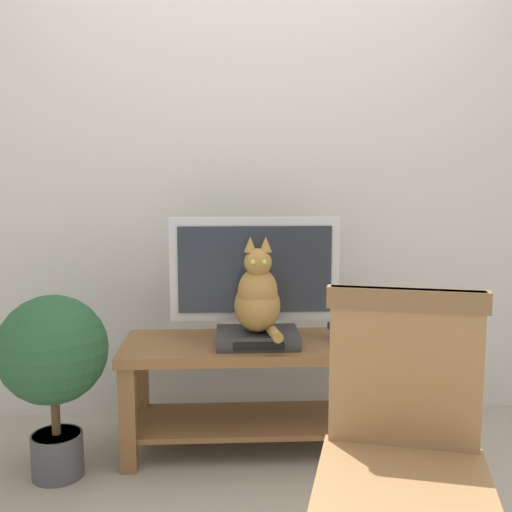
{
  "coord_description": "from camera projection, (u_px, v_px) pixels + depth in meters",
  "views": [
    {
      "loc": [
        -0.15,
        -2.04,
        1.25
      ],
      "look_at": [
        -0.02,
        0.52,
        0.9
      ],
      "focal_mm": 41.76,
      "sensor_mm": 36.0,
      "label": 1
    }
  ],
  "objects": [
    {
      "name": "back_wall",
      "position": [
        254.0,
        147.0,
        3.07
      ],
      "size": [
        7.0,
        0.12,
        2.8
      ],
      "primitive_type": "cube",
      "color": "beige",
      "rests_on": "ground"
    },
    {
      "name": "tv",
      "position": [
        255.0,
        275.0,
        2.71
      ],
      "size": [
        0.77,
        0.2,
        0.56
      ],
      "color": "#B7B7BC",
      "rests_on": "tv_stand"
    },
    {
      "name": "wooden_chair",
      "position": [
        403.0,
        443.0,
        1.56
      ],
      "size": [
        0.53,
        0.53,
        0.95
      ],
      "color": "olive",
      "rests_on": "ground"
    },
    {
      "name": "media_box",
      "position": [
        257.0,
        338.0,
        2.64
      ],
      "size": [
        0.36,
        0.26,
        0.06
      ],
      "color": "#2D2D30",
      "rests_on": "tv_stand"
    },
    {
      "name": "cat",
      "position": [
        258.0,
        297.0,
        2.6
      ],
      "size": [
        0.2,
        0.35,
        0.42
      ],
      "color": "olive",
      "rests_on": "media_box"
    },
    {
      "name": "tv_stand",
      "position": [
        255.0,
        375.0,
        2.71
      ],
      "size": [
        1.2,
        0.48,
        0.51
      ],
      "color": "brown",
      "rests_on": "ground"
    },
    {
      "name": "book_stack",
      "position": [
        352.0,
        333.0,
        2.71
      ],
      "size": [
        0.21,
        0.19,
        0.07
      ],
      "color": "#33477A",
      "rests_on": "tv_stand"
    },
    {
      "name": "potted_plant",
      "position": [
        53.0,
        359.0,
        2.43
      ],
      "size": [
        0.45,
        0.45,
        0.77
      ],
      "color": "#47474C",
      "rests_on": "ground"
    }
  ]
}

